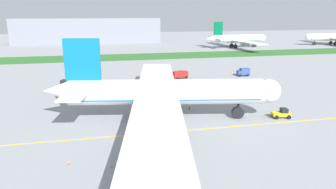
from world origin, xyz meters
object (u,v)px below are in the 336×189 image
at_px(parked_airliner_far_centre, 237,39).
at_px(service_truck_fuel_bowser, 243,72).
at_px(ground_crew_wingwalker_port, 189,106).
at_px(service_truck_catering_van, 180,74).
at_px(airliner_foreground, 163,93).
at_px(ground_crew_marshaller_front, 176,116).
at_px(traffic_cone_near_nose, 111,166).
at_px(pushback_tug, 282,113).
at_px(service_truck_baggage_loader, 70,85).
at_px(traffic_cone_port_wing, 69,163).
at_px(parked_airliner_far_right, 331,37).

bearing_deg(parked_airliner_far_centre, service_truck_fuel_bowser, -112.95).
distance_m(ground_crew_wingwalker_port, parked_airliner_far_centre, 136.89).
relative_size(service_truck_catering_van, parked_airliner_far_centre, 0.10).
relative_size(airliner_foreground, ground_crew_marshaller_front, 46.57).
xyz_separation_m(traffic_cone_near_nose, parked_airliner_far_centre, (85.59, 144.19, 5.32)).
height_order(pushback_tug, ground_crew_wingwalker_port, pushback_tug).
xyz_separation_m(ground_crew_wingwalker_port, service_truck_fuel_bowser, (30.30, 34.26, 0.54)).
height_order(service_truck_baggage_loader, service_truck_catering_van, service_truck_baggage_loader).
height_order(traffic_cone_near_nose, traffic_cone_port_wing, same).
bearing_deg(traffic_cone_near_nose, parked_airliner_far_right, 42.85).
bearing_deg(airliner_foreground, service_truck_catering_van, 70.52).
height_order(airliner_foreground, ground_crew_marshaller_front, airliner_foreground).
xyz_separation_m(airliner_foreground, traffic_cone_port_wing, (-18.06, -17.14, -5.58)).
height_order(ground_crew_wingwalker_port, service_truck_baggage_loader, service_truck_baggage_loader).
relative_size(service_truck_baggage_loader, service_truck_catering_van, 1.00).
xyz_separation_m(traffic_cone_near_nose, traffic_cone_port_wing, (-6.25, 2.44, 0.00)).
distance_m(service_truck_baggage_loader, service_truck_fuel_bowser, 59.89).
bearing_deg(traffic_cone_near_nose, service_truck_fuel_bowser, 49.95).
bearing_deg(traffic_cone_near_nose, ground_crew_wingwalker_port, 52.08).
relative_size(service_truck_fuel_bowser, service_truck_catering_van, 0.73).
height_order(ground_crew_wingwalker_port, parked_airliner_far_centre, parked_airliner_far_centre).
bearing_deg(service_truck_fuel_bowser, traffic_cone_port_wing, -134.64).
bearing_deg(traffic_cone_near_nose, service_truck_baggage_loader, 101.04).
bearing_deg(pushback_tug, ground_crew_wingwalker_port, 151.73).
distance_m(airliner_foreground, ground_crew_wingwalker_port, 10.16).
bearing_deg(parked_airliner_far_right, traffic_cone_port_wing, -138.74).
bearing_deg(parked_airliner_far_centre, traffic_cone_near_nose, -120.69).
xyz_separation_m(service_truck_baggage_loader, parked_airliner_far_right, (167.57, 96.01, 3.78)).
height_order(ground_crew_marshaller_front, traffic_cone_near_nose, ground_crew_marshaller_front).
relative_size(service_truck_baggage_loader, parked_airliner_far_right, 0.10).
bearing_deg(pushback_tug, service_truck_catering_van, 104.37).
bearing_deg(pushback_tug, traffic_cone_near_nose, -158.30).
height_order(ground_crew_wingwalker_port, parked_airliner_far_right, parked_airliner_far_right).
bearing_deg(service_truck_catering_van, traffic_cone_port_wing, -119.44).
distance_m(traffic_cone_port_wing, parked_airliner_far_right, 218.23).
height_order(service_truck_baggage_loader, service_truck_fuel_bowser, service_truck_baggage_loader).
bearing_deg(ground_crew_marshaller_front, parked_airliner_far_right, 41.83).
bearing_deg(traffic_cone_port_wing, pushback_tug, 15.90).
relative_size(ground_crew_wingwalker_port, traffic_cone_near_nose, 2.71).
relative_size(airliner_foreground, service_truck_baggage_loader, 12.90).
relative_size(airliner_foreground, parked_airliner_far_centre, 1.23).
bearing_deg(pushback_tug, traffic_cone_port_wing, -164.10).
bearing_deg(traffic_cone_near_nose, service_truck_catering_van, 66.44).
xyz_separation_m(airliner_foreground, service_truck_baggage_loader, (-21.62, 30.74, -4.24)).
distance_m(service_truck_fuel_bowser, parked_airliner_far_centre, 92.76).
bearing_deg(pushback_tug, service_truck_baggage_loader, 143.02).
bearing_deg(ground_crew_wingwalker_port, parked_airliner_far_right, 41.29).
relative_size(ground_crew_wingwalker_port, service_truck_fuel_bowser, 0.35).
bearing_deg(service_truck_fuel_bowser, service_truck_catering_van, 178.77).
bearing_deg(traffic_cone_near_nose, airliner_foreground, 58.90).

